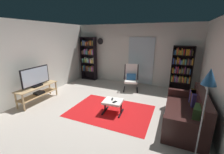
# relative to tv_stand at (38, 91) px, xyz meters

# --- Properties ---
(ground_plane) EXTENTS (7.02, 7.02, 0.00)m
(ground_plane) POSITION_rel_tv_stand_xyz_m (2.30, 0.29, -0.35)
(ground_plane) COLOR #BDB2A7
(wall_back) EXTENTS (5.60, 0.06, 2.60)m
(wall_back) POSITION_rel_tv_stand_xyz_m (2.30, 3.19, 0.95)
(wall_back) COLOR silver
(wall_back) RESTS_ON ground
(wall_left) EXTENTS (0.06, 6.00, 2.60)m
(wall_left) POSITION_rel_tv_stand_xyz_m (-0.40, 0.29, 0.95)
(wall_left) COLOR silver
(wall_left) RESTS_ON ground
(wall_right) EXTENTS (0.06, 6.00, 2.60)m
(wall_right) POSITION_rel_tv_stand_xyz_m (5.00, 0.29, 0.95)
(wall_right) COLOR silver
(wall_right) RESTS_ON ground
(glass_door_panel) EXTENTS (1.10, 0.01, 2.00)m
(glass_door_panel) POSITION_rel_tv_stand_xyz_m (2.66, 3.12, 0.70)
(glass_door_panel) COLOR silver
(area_rug) EXTENTS (2.33, 1.67, 0.01)m
(area_rug) POSITION_rel_tv_stand_xyz_m (2.47, 0.35, -0.35)
(area_rug) COLOR red
(area_rug) RESTS_ON ground
(tv_stand) EXTENTS (0.41, 1.40, 0.54)m
(tv_stand) POSITION_rel_tv_stand_xyz_m (0.00, 0.00, 0.00)
(tv_stand) COLOR tan
(tv_stand) RESTS_ON ground
(television) EXTENTS (0.20, 1.01, 0.63)m
(television) POSITION_rel_tv_stand_xyz_m (0.00, -0.01, 0.49)
(television) COLOR black
(television) RESTS_ON tv_stand
(bookshelf_near_tv) EXTENTS (0.75, 0.30, 2.05)m
(bookshelf_near_tv) POSITION_rel_tv_stand_xyz_m (0.16, 2.94, 0.74)
(bookshelf_near_tv) COLOR black
(bookshelf_near_tv) RESTS_ON ground
(bookshelf_near_sofa) EXTENTS (0.76, 0.30, 1.76)m
(bookshelf_near_sofa) POSITION_rel_tv_stand_xyz_m (4.29, 2.98, 0.58)
(bookshelf_near_sofa) COLOR black
(bookshelf_near_sofa) RESTS_ON ground
(leather_sofa) EXTENTS (0.86, 1.86, 0.87)m
(leather_sofa) POSITION_rel_tv_stand_xyz_m (4.46, 0.47, -0.04)
(leather_sofa) COLOR #361C1A
(leather_sofa) RESTS_ON ground
(lounge_armchair) EXTENTS (0.71, 0.77, 1.02)m
(lounge_armchair) POSITION_rel_tv_stand_xyz_m (2.48, 2.34, 0.18)
(lounge_armchair) COLOR black
(lounge_armchair) RESTS_ON ground
(ottoman) EXTENTS (0.56, 0.52, 0.38)m
(ottoman) POSITION_rel_tv_stand_xyz_m (2.57, 0.30, -0.04)
(ottoman) COLOR white
(ottoman) RESTS_ON ground
(tv_remote) EXTENTS (0.08, 0.15, 0.02)m
(tv_remote) POSITION_rel_tv_stand_xyz_m (2.52, 0.36, 0.03)
(tv_remote) COLOR black
(tv_remote) RESTS_ON ottoman
(cell_phone) EXTENTS (0.11, 0.15, 0.01)m
(cell_phone) POSITION_rel_tv_stand_xyz_m (2.65, 0.22, 0.03)
(cell_phone) COLOR black
(cell_phone) RESTS_ON ottoman
(floor_lamp_by_sofa) EXTENTS (0.23, 0.23, 1.67)m
(floor_lamp_by_sofa) POSITION_rel_tv_stand_xyz_m (4.57, -0.62, 1.04)
(floor_lamp_by_sofa) COLOR #A5A5AD
(floor_lamp_by_sofa) RESTS_ON ground
(wall_clock) EXTENTS (0.29, 0.03, 0.29)m
(wall_clock) POSITION_rel_tv_stand_xyz_m (0.72, 3.11, 1.50)
(wall_clock) COLOR silver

